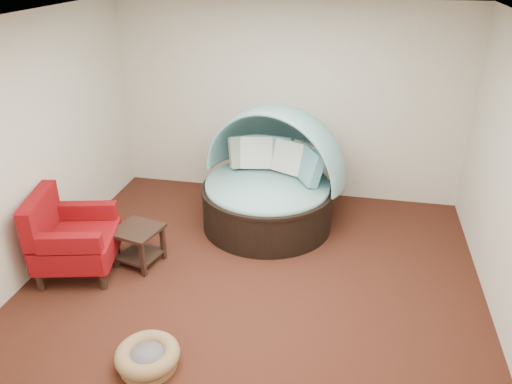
% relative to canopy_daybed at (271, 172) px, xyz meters
% --- Properties ---
extents(floor, '(5.00, 5.00, 0.00)m').
position_rel_canopy_daybed_xyz_m(floor, '(0.06, -1.50, -0.74)').
color(floor, '#442013').
rests_on(floor, ground).
extents(wall_back, '(5.00, 0.00, 5.00)m').
position_rel_canopy_daybed_xyz_m(wall_back, '(0.06, 1.00, 0.66)').
color(wall_back, beige).
rests_on(wall_back, floor).
extents(wall_front, '(5.00, 0.00, 5.00)m').
position_rel_canopy_daybed_xyz_m(wall_front, '(0.06, -4.00, 0.66)').
color(wall_front, beige).
rests_on(wall_front, floor).
extents(wall_left, '(0.00, 5.00, 5.00)m').
position_rel_canopy_daybed_xyz_m(wall_left, '(-2.44, -1.50, 0.66)').
color(wall_left, beige).
rests_on(wall_left, floor).
extents(ceiling, '(5.00, 5.00, 0.00)m').
position_rel_canopy_daybed_xyz_m(ceiling, '(0.06, -1.50, 2.06)').
color(ceiling, white).
rests_on(ceiling, wall_back).
extents(canopy_daybed, '(2.19, 2.15, 1.59)m').
position_rel_canopy_daybed_xyz_m(canopy_daybed, '(0.00, 0.00, 0.00)').
color(canopy_daybed, black).
rests_on(canopy_daybed, floor).
extents(pet_basket, '(0.69, 0.69, 0.20)m').
position_rel_canopy_daybed_xyz_m(pet_basket, '(-0.61, -2.82, -0.63)').
color(pet_basket, brown).
rests_on(pet_basket, floor).
extents(red_armchair, '(1.03, 1.03, 1.00)m').
position_rel_canopy_daybed_xyz_m(red_armchair, '(-2.01, -1.61, -0.28)').
color(red_armchair, black).
rests_on(red_armchair, floor).
extents(side_table, '(0.59, 0.59, 0.47)m').
position_rel_canopy_daybed_xyz_m(side_table, '(-1.34, -1.30, -0.43)').
color(side_table, black).
rests_on(side_table, floor).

